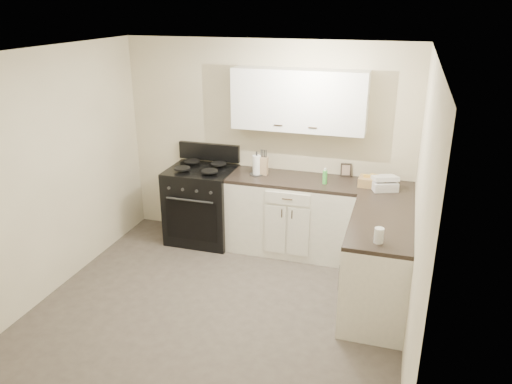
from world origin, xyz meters
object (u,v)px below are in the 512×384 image
(paper_towel, at_px, (257,165))
(countertop_grill, at_px, (384,185))
(wicker_basket, at_px, (373,182))
(stove, at_px, (202,206))
(knife_block, at_px, (264,166))

(paper_towel, distance_m, countertop_grill, 1.50)
(wicker_basket, xyz_separation_m, countertop_grill, (0.12, -0.05, -0.00))
(wicker_basket, bearing_deg, stove, -179.21)
(stove, relative_size, wicker_basket, 3.18)
(paper_towel, relative_size, countertop_grill, 0.89)
(stove, bearing_deg, wicker_basket, 0.79)
(knife_block, bearing_deg, countertop_grill, -6.46)
(knife_block, height_order, wicker_basket, knife_block)
(stove, relative_size, knife_block, 4.51)
(paper_towel, height_order, countertop_grill, paper_towel)
(paper_towel, bearing_deg, wicker_basket, -0.35)
(knife_block, distance_m, countertop_grill, 1.42)
(stove, bearing_deg, knife_block, 4.75)
(paper_towel, height_order, wicker_basket, paper_towel)
(stove, height_order, knife_block, knife_block)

